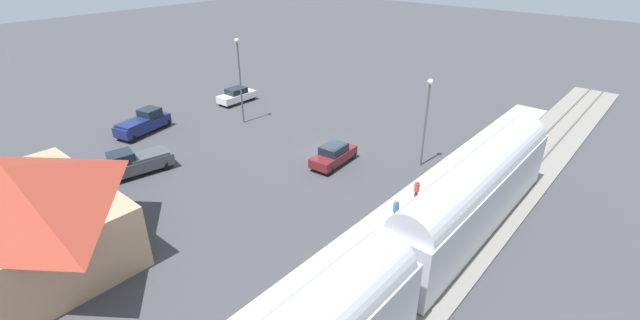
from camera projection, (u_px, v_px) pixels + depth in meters
name	position (u px, v px, depth m)	size (l,w,h in m)	color
ground_plane	(329.00, 153.00, 37.76)	(200.00, 200.00, 0.00)	#424247
railway_track	(486.00, 210.00, 29.56)	(4.80, 70.00, 0.30)	gray
platform	(433.00, 190.00, 31.87)	(3.20, 46.00, 0.30)	#B7B2A8
passenger_train	(397.00, 266.00, 20.30)	(2.93, 36.19, 4.98)	silver
station_building	(19.00, 213.00, 23.79)	(12.34, 9.24, 6.05)	tan
pedestrian_on_platform	(417.00, 189.00, 29.70)	(0.36, 0.36, 1.71)	#333338
pedestrian_waiting_far	(396.00, 210.00, 27.45)	(0.36, 0.36, 1.71)	#23284C
pickup_navy	(144.00, 123.00, 41.42)	(3.14, 5.71, 2.14)	navy
sedan_maroon	(334.00, 155.00, 35.47)	(2.20, 4.63, 1.74)	maroon
sedan_white	(237.00, 95.00, 49.33)	(1.90, 4.52, 1.74)	white
pickup_charcoal	(135.00, 162.00, 33.91)	(2.93, 5.67, 2.14)	#47494F
light_pole_near_platform	(427.00, 112.00, 33.69)	(0.44, 0.44, 7.31)	#515156
light_pole_lot_center	(239.00, 72.00, 41.89)	(0.44, 0.44, 8.49)	#515156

